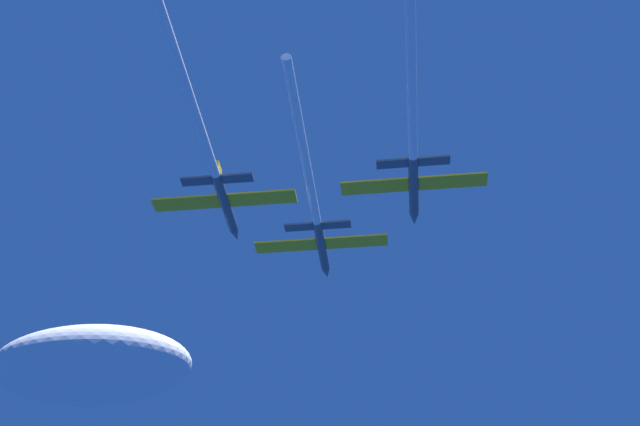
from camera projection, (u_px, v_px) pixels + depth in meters
jet_lead at (313, 203)px, 103.62m from camera, size 19.22×44.41×3.18m
jet_left_wing at (207, 149)px, 93.74m from camera, size 19.22×45.81×3.18m
jet_right_wing at (412, 127)px, 92.77m from camera, size 19.22×47.40×3.18m
cloud_wispy at (91, 366)px, 133.47m from camera, size 35.45×19.50×12.41m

